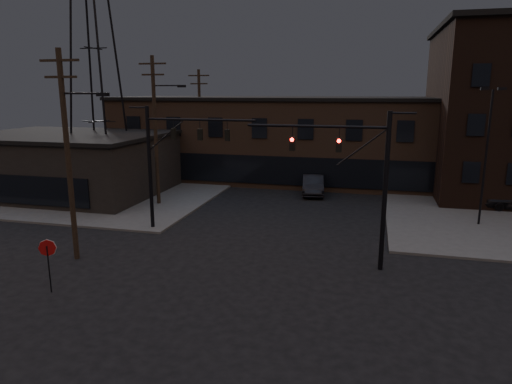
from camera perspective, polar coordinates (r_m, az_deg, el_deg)
ground at (r=21.17m, az=-2.91°, el=-12.43°), size 140.00×140.00×0.00m
sidewalk_nw at (r=49.73m, az=-19.90°, el=1.56°), size 30.00×30.00×0.15m
building_row at (r=46.92m, az=7.24°, el=6.44°), size 40.00×12.00×8.00m
building_left at (r=43.38m, az=-22.35°, el=3.10°), size 16.00×12.00×5.00m
traffic_signal_near at (r=23.16m, az=13.13°, el=2.28°), size 7.12×0.24×8.00m
traffic_signal_far at (r=29.37m, az=-10.98°, el=4.67°), size 7.12×0.24×8.00m
stop_sign at (r=22.49m, az=-24.60°, el=-7.00°), size 0.72×0.33×2.48m
utility_pole_near at (r=25.54m, az=-22.39°, el=4.73°), size 3.70×0.28×11.00m
utility_pole_mid at (r=36.24m, az=-12.38°, el=7.84°), size 3.70×0.28×11.50m
utility_pole_far at (r=47.65m, az=-7.02°, el=8.69°), size 2.20×0.28×11.00m
transmission_tower at (r=43.53m, az=-19.66°, el=16.57°), size 7.00×7.00×25.00m
lot_light_a at (r=33.28m, az=26.93°, el=5.31°), size 1.50×0.28×9.14m
parked_car_lot_b at (r=44.31m, az=24.02°, el=0.82°), size 4.39×2.75×1.19m
car_crossing at (r=40.40m, az=7.14°, el=0.93°), size 2.48×5.33×1.69m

